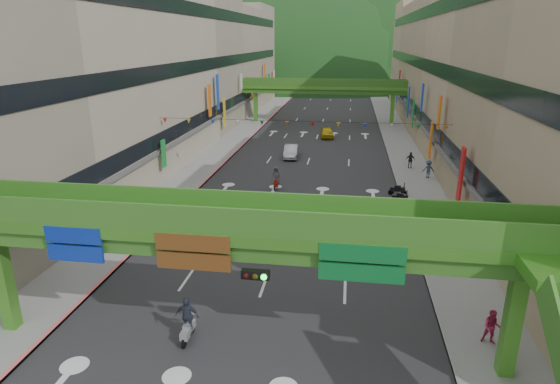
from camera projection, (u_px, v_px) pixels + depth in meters
road_slab at (315, 143)px, 62.01m from camera, size 18.00×140.00×0.02m
sidewalk_left at (234, 140)px, 63.52m from camera, size 4.00×140.00×0.15m
sidewalk_right at (400, 145)px, 60.47m from camera, size 4.00×140.00×0.15m
curb_left at (248, 140)px, 63.25m from camera, size 0.20×140.00×0.18m
curb_right at (385, 144)px, 60.72m from camera, size 0.20×140.00×0.18m
building_row_left at (174, 68)px, 61.69m from camera, size 12.80×95.00×19.00m
building_row_right at (473, 71)px, 56.44m from camera, size 12.80×95.00×19.00m
overpass_near at (257, 251)px, 18.32m from camera, size 28.00×12.27×7.10m
overpass_far at (323, 90)px, 74.43m from camera, size 28.00×2.20×7.10m
hill_left at (296, 77)px, 167.49m from camera, size 168.00×140.00×112.00m
hill_right at (405, 74)px, 180.74m from camera, size 208.00×176.00×128.00m
bunting_string at (300, 124)px, 41.36m from camera, size 26.00×0.36×0.47m
scooter_rider_mid at (347, 219)px, 33.10m from camera, size 0.80×1.60×1.90m
scooter_rider_left at (187, 319)px, 21.04m from camera, size 1.08×1.60×2.19m
scooter_rider_far at (276, 178)px, 42.63m from camera, size 0.90×1.60×2.09m
parked_scooter_row at (403, 206)px, 36.93m from camera, size 1.60×9.36×1.08m
car_silver at (291, 151)px, 54.10m from camera, size 1.81×4.49×1.45m
car_yellow at (327, 132)px, 65.02m from camera, size 2.14×4.46×1.47m
pedestrian_red at (492, 330)px, 20.76m from camera, size 0.89×0.74×1.63m
pedestrian_dark at (410, 161)px, 49.16m from camera, size 1.04×0.50×1.71m
pedestrian_blue at (428, 171)px, 45.65m from camera, size 0.85×0.58×1.75m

